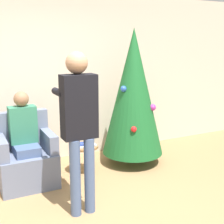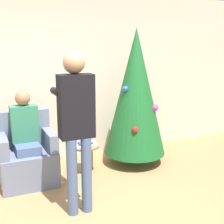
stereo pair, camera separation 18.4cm
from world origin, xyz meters
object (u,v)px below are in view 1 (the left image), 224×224
at_px(armchair, 26,159).
at_px(person_standing, 79,119).
at_px(side_stool, 84,150).
at_px(person_seated, 25,135).
at_px(christmas_tree, 133,92).

height_order(armchair, person_standing, person_standing).
bearing_deg(side_stool, person_seated, 179.77).
bearing_deg(christmas_tree, armchair, -179.38).
height_order(armchair, side_stool, armchair).
xyz_separation_m(armchair, side_stool, (0.85, -0.03, 0.01)).
bearing_deg(christmas_tree, person_standing, -141.08).
bearing_deg(armchair, side_stool, -1.95).
distance_m(christmas_tree, person_standing, 1.66).
height_order(christmas_tree, armchair, christmas_tree).
distance_m(armchair, side_stool, 0.85).
bearing_deg(person_standing, side_stool, 66.44).
distance_m(armchair, person_standing, 1.33).
bearing_deg(person_seated, armchair, 90.00).
height_order(christmas_tree, person_standing, christmas_tree).
distance_m(person_seated, person_standing, 1.15).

